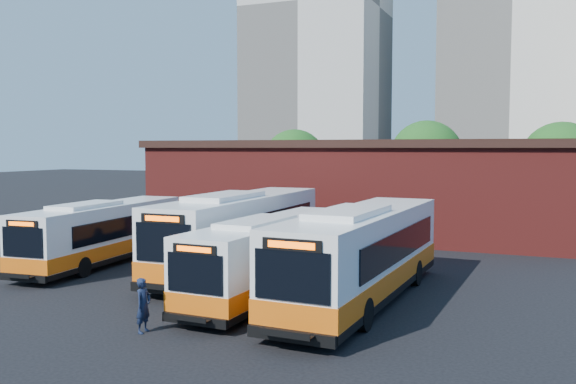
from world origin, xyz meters
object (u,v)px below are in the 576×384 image
at_px(bus_midwest, 241,234).
at_px(bus_east, 362,258).
at_px(transit_worker, 143,305).
at_px(bus_west, 103,235).
at_px(bus_mideast, 273,259).

height_order(bus_midwest, bus_east, bus_midwest).
bearing_deg(transit_worker, bus_west, 43.97).
relative_size(bus_mideast, transit_worker, 6.73).
height_order(bus_east, transit_worker, bus_east).
distance_m(bus_midwest, bus_east, 7.95).
bearing_deg(bus_east, bus_west, 173.08).
xyz_separation_m(bus_midwest, transit_worker, (1.70, -10.22, -0.85)).
xyz_separation_m(bus_mideast, bus_east, (3.60, 0.38, 0.23)).
xyz_separation_m(bus_west, transit_worker, (8.89, -8.92, -0.58)).
bearing_deg(bus_west, bus_midwest, 6.04).
xyz_separation_m(bus_west, bus_midwest, (7.19, 1.31, 0.27)).
relative_size(bus_west, transit_worker, 6.78).
bearing_deg(bus_mideast, bus_east, 8.06).
relative_size(bus_west, bus_east, 0.87).
relative_size(bus_west, bus_mideast, 1.01).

